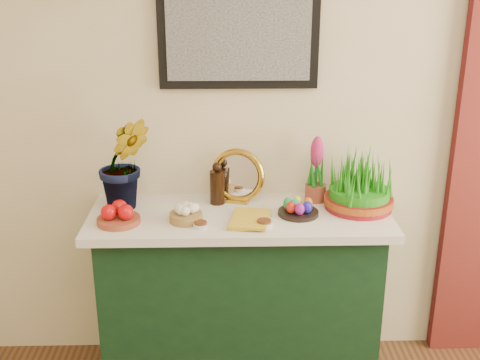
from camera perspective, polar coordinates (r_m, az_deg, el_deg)
name	(u,v)px	position (r m, az deg, el deg)	size (l,w,h in m)	color
sideboard	(240,299)	(3.02, -0.02, -11.26)	(1.30, 0.45, 0.85)	black
tablecloth	(240,217)	(2.81, -0.02, -3.48)	(1.40, 0.55, 0.04)	silver
hyacinth_green	(124,148)	(2.81, -10.98, 2.96)	(0.29, 0.25, 0.59)	#166C16
apple_bowl	(118,215)	(2.73, -11.47, -3.25)	(0.23, 0.23, 0.10)	brown
garlic_basket	(186,214)	(2.71, -5.16, -3.25)	(0.19, 0.19, 0.08)	olive
vinegar_cruet	(217,185)	(2.88, -2.18, -0.52)	(0.07, 0.07, 0.21)	black
mirror	(238,176)	(2.89, -0.22, 0.35)	(0.27, 0.13, 0.27)	#B98E29
book	(231,217)	(2.71, -0.85, -3.57)	(0.15, 0.23, 0.03)	gold
spice_dish_left	(201,225)	(2.65, -3.75, -4.25)	(0.07, 0.07, 0.03)	silver
spice_dish_right	(264,223)	(2.66, 2.30, -4.13)	(0.08, 0.08, 0.03)	silver
egg_plate	(298,209)	(2.78, 5.53, -2.72)	(0.20, 0.20, 0.08)	black
hyacinth_pink	(316,172)	(2.92, 7.23, 0.74)	(0.10, 0.10, 0.33)	#984730
wheatgrass_sabzeh	(360,185)	(2.87, 11.28, -0.45)	(0.33, 0.33, 0.27)	maroon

